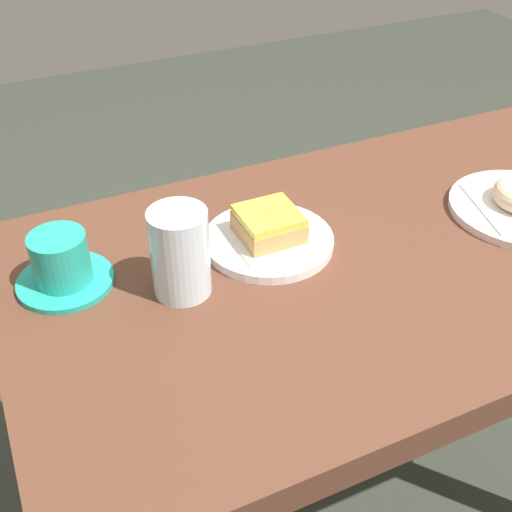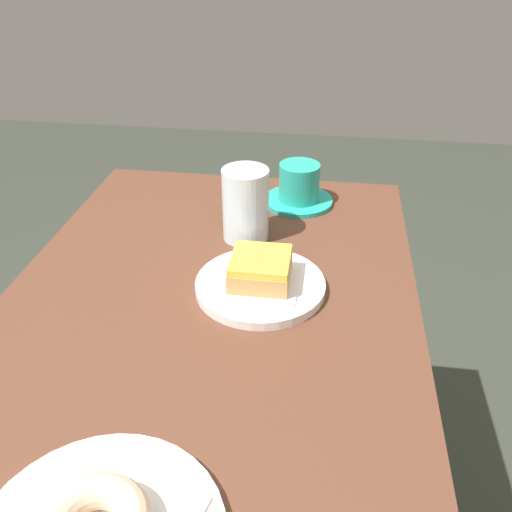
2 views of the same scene
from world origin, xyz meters
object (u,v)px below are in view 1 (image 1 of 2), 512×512
at_px(donut_glazed_square, 269,224).
at_px(coffee_cup, 62,264).
at_px(plate_glazed_square, 269,241).
at_px(water_glass, 180,253).

relative_size(donut_glazed_square, coffee_cup, 0.66).
xyz_separation_m(donut_glazed_square, coffee_cup, (0.30, -0.04, -0.00)).
xyz_separation_m(plate_glazed_square, coffee_cup, (0.30, -0.04, 0.03)).
xyz_separation_m(plate_glazed_square, donut_glazed_square, (0.00, 0.00, 0.03)).
xyz_separation_m(water_glass, coffee_cup, (0.14, -0.08, -0.03)).
bearing_deg(donut_glazed_square, water_glass, 16.80).
bearing_deg(plate_glazed_square, coffee_cup, -6.71).
relative_size(plate_glazed_square, coffee_cup, 1.46).
relative_size(water_glass, coffee_cup, 0.94).
distance_m(plate_glazed_square, coffee_cup, 0.30).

